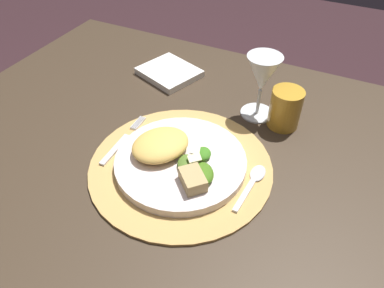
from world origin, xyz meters
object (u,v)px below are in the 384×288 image
(fork, at_px, (122,142))
(dinner_plate, at_px, (181,162))
(dining_table, at_px, (174,191))
(amber_tumbler, at_px, (285,108))
(napkin, at_px, (169,72))
(spoon, at_px, (254,179))
(wine_glass, at_px, (262,76))

(fork, bearing_deg, dinner_plate, -1.18)
(dining_table, bearing_deg, amber_tumbler, 43.04)
(dining_table, xyz_separation_m, napkin, (-0.14, 0.25, 0.15))
(dining_table, distance_m, amber_tumbler, 0.32)
(fork, bearing_deg, amber_tumbler, 37.17)
(fork, relative_size, amber_tumbler, 1.84)
(dining_table, distance_m, dinner_plate, 0.17)
(fork, height_order, napkin, napkin)
(napkin, bearing_deg, dining_table, -60.33)
(dining_table, relative_size, fork, 6.78)
(amber_tumbler, bearing_deg, spoon, -90.12)
(spoon, distance_m, wine_glass, 0.23)
(napkin, distance_m, amber_tumbler, 0.34)
(dining_table, xyz_separation_m, fork, (-0.10, -0.04, 0.15))
(amber_tumbler, bearing_deg, dinner_plate, -123.23)
(fork, distance_m, spoon, 0.28)
(amber_tumbler, bearing_deg, wine_glass, 168.63)
(fork, bearing_deg, dining_table, 22.59)
(spoon, relative_size, wine_glass, 0.87)
(napkin, bearing_deg, spoon, -38.89)
(spoon, height_order, amber_tumbler, amber_tumbler)
(dinner_plate, relative_size, spoon, 2.00)
(dining_table, distance_m, napkin, 0.32)
(fork, bearing_deg, spoon, 4.51)
(amber_tumbler, bearing_deg, dining_table, -136.96)
(spoon, distance_m, amber_tumbler, 0.20)
(napkin, bearing_deg, amber_tumbler, -12.29)
(spoon, relative_size, napkin, 0.90)
(napkin, xyz_separation_m, amber_tumbler, (0.33, -0.07, 0.04))
(spoon, bearing_deg, napkin, 141.11)
(dinner_plate, xyz_separation_m, spoon, (0.14, 0.03, -0.01))
(dinner_plate, distance_m, wine_glass, 0.26)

